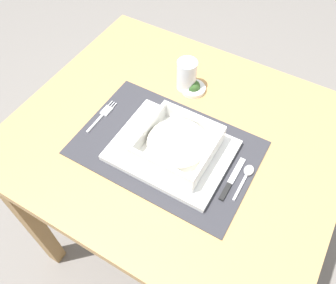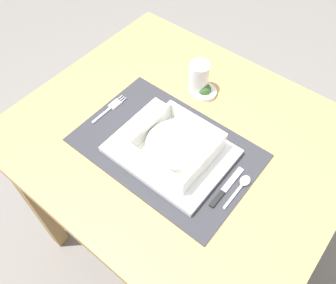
# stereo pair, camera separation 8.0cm
# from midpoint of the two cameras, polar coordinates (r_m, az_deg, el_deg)

# --- Properties ---
(ground_plane) EXTENTS (6.00, 6.00, 0.00)m
(ground_plane) POSITION_cam_midpoint_polar(r_m,az_deg,el_deg) (1.59, 2.73, -15.33)
(ground_plane) COLOR slate
(dining_table) EXTENTS (0.87, 0.74, 0.74)m
(dining_table) POSITION_cam_midpoint_polar(r_m,az_deg,el_deg) (1.03, 4.06, -2.71)
(dining_table) COLOR #B2844C
(dining_table) RESTS_ON ground
(placemat) EXTENTS (0.46, 0.31, 0.00)m
(placemat) POSITION_cam_midpoint_polar(r_m,az_deg,el_deg) (0.91, 2.53, -1.22)
(placemat) COLOR #2D2D33
(placemat) RESTS_ON dining_table
(serving_plate) EXTENTS (0.29, 0.22, 0.02)m
(serving_plate) POSITION_cam_midpoint_polar(r_m,az_deg,el_deg) (0.89, 3.06, -1.58)
(serving_plate) COLOR white
(serving_plate) RESTS_ON placemat
(porridge_bowl) EXTENTS (0.18, 0.18, 0.06)m
(porridge_bowl) POSITION_cam_midpoint_polar(r_m,az_deg,el_deg) (0.87, 3.98, -0.94)
(porridge_bowl) COLOR white
(porridge_bowl) RESTS_ON serving_plate
(fork) EXTENTS (0.02, 0.13, 0.00)m
(fork) POSITION_cam_midpoint_polar(r_m,az_deg,el_deg) (1.00, -6.95, 5.51)
(fork) COLOR silver
(fork) RESTS_ON placemat
(spoon) EXTENTS (0.02, 0.11, 0.01)m
(spoon) POSITION_cam_midpoint_polar(r_m,az_deg,el_deg) (0.87, 14.68, -6.79)
(spoon) COLOR silver
(spoon) RESTS_ON placemat
(butter_knife) EXTENTS (0.01, 0.13, 0.01)m
(butter_knife) POSITION_cam_midpoint_polar(r_m,az_deg,el_deg) (0.86, 11.90, -7.73)
(butter_knife) COLOR black
(butter_knife) RESTS_ON placemat
(drinking_glass) EXTENTS (0.06, 0.06, 0.09)m
(drinking_glass) POSITION_cam_midpoint_polar(r_m,az_deg,el_deg) (1.03, 7.28, 10.02)
(drinking_glass) COLOR white
(drinking_glass) RESTS_ON dining_table
(condiment_saucer) EXTENTS (0.07, 0.07, 0.04)m
(condiment_saucer) POSITION_cam_midpoint_polar(r_m,az_deg,el_deg) (1.04, 8.16, 8.12)
(condiment_saucer) COLOR white
(condiment_saucer) RESTS_ON dining_table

